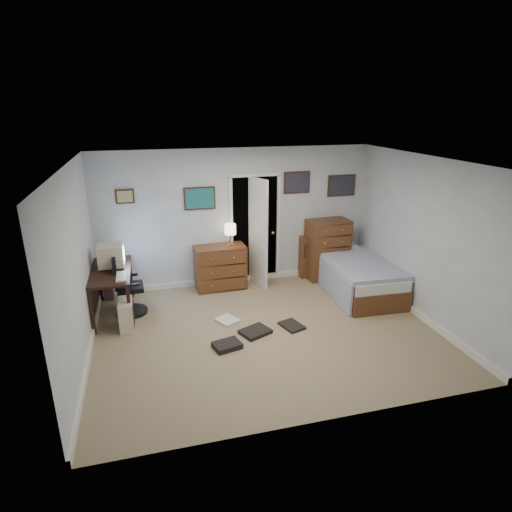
{
  "coord_description": "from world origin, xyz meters",
  "views": [
    {
      "loc": [
        -1.59,
        -5.42,
        3.2
      ],
      "look_at": [
        -0.07,
        0.3,
        1.1
      ],
      "focal_mm": 30.0,
      "sensor_mm": 36.0,
      "label": 1
    }
  ],
  "objects": [
    {
      "name": "floor",
      "position": [
        0.0,
        0.0,
        -0.01
      ],
      "size": [
        5.0,
        4.0,
        0.02
      ],
      "primitive_type": "cube",
      "color": "gray",
      "rests_on": "ground"
    },
    {
      "name": "computer_desk",
      "position": [
        -2.29,
        1.18,
        0.58
      ],
      "size": [
        0.61,
        1.32,
        0.76
      ],
      "rotation": [
        0.0,
        0.0,
        -0.01
      ],
      "color": "black",
      "rests_on": "floor"
    },
    {
      "name": "crt_monitor",
      "position": [
        -2.18,
        1.33,
        0.94
      ],
      "size": [
        0.4,
        0.37,
        0.36
      ],
      "rotation": [
        0.0,
        0.0,
        -0.01
      ],
      "color": "beige",
      "rests_on": "computer_desk"
    },
    {
      "name": "keyboard",
      "position": [
        -2.02,
        0.83,
        0.77
      ],
      "size": [
        0.15,
        0.4,
        0.02
      ],
      "primitive_type": "cube",
      "rotation": [
        0.0,
        0.0,
        -0.01
      ],
      "color": "beige",
      "rests_on": "computer_desk"
    },
    {
      "name": "pc_tower",
      "position": [
        -2.0,
        0.63,
        0.23
      ],
      "size": [
        0.21,
        0.43,
        0.45
      ],
      "rotation": [
        0.0,
        0.0,
        -0.01
      ],
      "color": "beige",
      "rests_on": "floor"
    },
    {
      "name": "office_chair",
      "position": [
        -1.98,
        1.14,
        0.38
      ],
      "size": [
        0.5,
        0.5,
        0.98
      ],
      "rotation": [
        0.0,
        0.0,
        0.05
      ],
      "color": "black",
      "rests_on": "floor"
    },
    {
      "name": "media_stack",
      "position": [
        -2.32,
        1.78,
        0.4
      ],
      "size": [
        0.16,
        0.16,
        0.79
      ],
      "primitive_type": "cube",
      "rotation": [
        0.0,
        0.0,
        -0.04
      ],
      "color": "maroon",
      "rests_on": "floor"
    },
    {
      "name": "low_dresser",
      "position": [
        -0.36,
        1.77,
        0.4
      ],
      "size": [
        0.93,
        0.5,
        0.81
      ],
      "primitive_type": "cube",
      "rotation": [
        0.0,
        0.0,
        0.05
      ],
      "color": "brown",
      "rests_on": "floor"
    },
    {
      "name": "table_lamp",
      "position": [
        -0.16,
        1.77,
        1.09
      ],
      "size": [
        0.21,
        0.21,
        0.39
      ],
      "rotation": [
        0.0,
        0.0,
        0.05
      ],
      "color": "gold",
      "rests_on": "low_dresser"
    },
    {
      "name": "doorway",
      "position": [
        0.35,
        2.27,
        1.0
      ],
      "size": [
        0.96,
        1.12,
        2.05
      ],
      "color": "black",
      "rests_on": "floor"
    },
    {
      "name": "tall_dresser",
      "position": [
        1.73,
        1.75,
        0.58
      ],
      "size": [
        0.81,
        0.51,
        1.15
      ],
      "primitive_type": "cube",
      "rotation": [
        0.0,
        0.0,
        0.07
      ],
      "color": "brown",
      "rests_on": "floor"
    },
    {
      "name": "headboard_bookcase",
      "position": [
        1.68,
        1.86,
        0.43
      ],
      "size": [
        0.91,
        0.26,
        0.81
      ],
      "rotation": [
        0.0,
        0.0,
        -0.03
      ],
      "color": "brown",
      "rests_on": "floor"
    },
    {
      "name": "bed",
      "position": [
        1.98,
        1.02,
        0.31
      ],
      "size": [
        1.15,
        2.04,
        0.66
      ],
      "rotation": [
        0.0,
        0.0,
        -0.04
      ],
      "color": "brown",
      "rests_on": "floor"
    },
    {
      "name": "wall_posters",
      "position": [
        0.57,
        1.98,
        1.75
      ],
      "size": [
        4.38,
        0.04,
        0.6
      ],
      "color": "#331E11",
      "rests_on": "floor"
    },
    {
      "name": "floor_clutter",
      "position": [
        -0.29,
        -0.02,
        0.03
      ],
      "size": [
        1.47,
        1.13,
        0.07
      ],
      "rotation": [
        0.0,
        0.0,
        -0.19
      ],
      "color": "black",
      "rests_on": "floor"
    }
  ]
}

